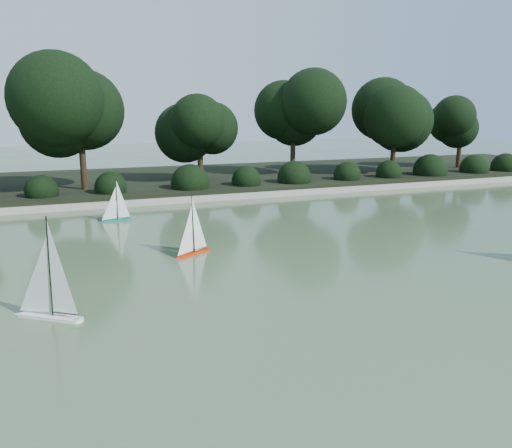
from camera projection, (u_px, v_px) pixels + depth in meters
name	position (u px, v px, depth m)	size (l,w,h in m)	color
ground	(340.00, 302.00, 7.36)	(80.00, 80.00, 0.00)	#2D4127
pond_coping	(190.00, 199.00, 15.51)	(40.00, 0.35, 0.18)	gray
far_bank	(165.00, 181.00, 19.13)	(40.00, 8.00, 0.30)	black
tree_line	(205.00, 115.00, 17.61)	(26.31, 3.93, 4.39)	black
shrub_hedge	(183.00, 184.00, 16.25)	(29.10, 1.10, 1.10)	black
sailboat_white_a	(44.00, 301.00, 6.73)	(0.96, 0.77, 1.50)	white
sailboat_orange	(191.00, 245.00, 9.71)	(0.86, 0.55, 1.26)	red
sailboat_teal	(114.00, 214.00, 12.77)	(0.85, 0.20, 1.16)	#0F737E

